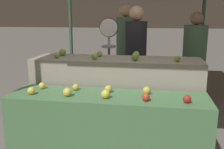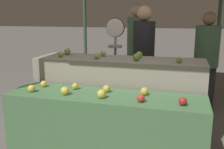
% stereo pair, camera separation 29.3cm
% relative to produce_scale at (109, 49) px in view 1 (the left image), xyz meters
% --- Properties ---
extents(display_counter_front, '(2.05, 0.55, 0.80)m').
position_rel_produce_scale_xyz_m(display_counter_front, '(0.19, -1.16, -0.73)').
color(display_counter_front, '#4C7A4C').
rests_on(display_counter_front, ground_plane).
extents(display_counter_back, '(2.05, 0.55, 1.09)m').
position_rel_produce_scale_xyz_m(display_counter_back, '(0.19, -0.56, -0.59)').
color(display_counter_back, gray).
rests_on(display_counter_back, ground_plane).
extents(apple_front_0, '(0.08, 0.08, 0.08)m').
position_rel_produce_scale_xyz_m(apple_front_0, '(-0.59, -1.26, -0.29)').
color(apple_front_0, yellow).
rests_on(apple_front_0, display_counter_front).
extents(apple_front_1, '(0.09, 0.09, 0.09)m').
position_rel_produce_scale_xyz_m(apple_front_1, '(-0.20, -1.26, -0.29)').
color(apple_front_1, yellow).
rests_on(apple_front_1, display_counter_front).
extents(apple_front_2, '(0.09, 0.09, 0.09)m').
position_rel_produce_scale_xyz_m(apple_front_2, '(0.20, -1.26, -0.29)').
color(apple_front_2, yellow).
rests_on(apple_front_2, display_counter_front).
extents(apple_front_3, '(0.08, 0.08, 0.08)m').
position_rel_produce_scale_xyz_m(apple_front_3, '(0.59, -1.28, -0.29)').
color(apple_front_3, red).
rests_on(apple_front_3, display_counter_front).
extents(apple_front_4, '(0.08, 0.08, 0.08)m').
position_rel_produce_scale_xyz_m(apple_front_4, '(0.97, -1.27, -0.29)').
color(apple_front_4, '#AD281E').
rests_on(apple_front_4, display_counter_front).
extents(apple_front_5, '(0.07, 0.07, 0.07)m').
position_rel_produce_scale_xyz_m(apple_front_5, '(-0.57, -1.05, -0.29)').
color(apple_front_5, yellow).
rests_on(apple_front_5, display_counter_front).
extents(apple_front_6, '(0.07, 0.07, 0.07)m').
position_rel_produce_scale_xyz_m(apple_front_6, '(-0.18, -1.04, -0.29)').
color(apple_front_6, gold).
rests_on(apple_front_6, display_counter_front).
extents(apple_front_7, '(0.08, 0.08, 0.08)m').
position_rel_produce_scale_xyz_m(apple_front_7, '(0.19, -1.06, -0.29)').
color(apple_front_7, gold).
rests_on(apple_front_7, display_counter_front).
extents(apple_front_8, '(0.08, 0.08, 0.08)m').
position_rel_produce_scale_xyz_m(apple_front_8, '(0.59, -1.06, -0.29)').
color(apple_front_8, gold).
rests_on(apple_front_8, display_counter_front).
extents(apple_back_0, '(0.07, 0.07, 0.07)m').
position_rel_produce_scale_xyz_m(apple_back_0, '(-0.53, -0.66, -0.01)').
color(apple_back_0, '#84AD3D').
rests_on(apple_back_0, display_counter_back).
extents(apple_back_1, '(0.08, 0.08, 0.08)m').
position_rel_produce_scale_xyz_m(apple_back_1, '(-0.05, -0.67, -0.01)').
color(apple_back_1, '#8EB247').
rests_on(apple_back_1, display_counter_back).
extents(apple_back_2, '(0.09, 0.09, 0.09)m').
position_rel_produce_scale_xyz_m(apple_back_2, '(0.43, -0.67, -0.00)').
color(apple_back_2, '#7AA338').
rests_on(apple_back_2, display_counter_back).
extents(apple_back_3, '(0.07, 0.07, 0.07)m').
position_rel_produce_scale_xyz_m(apple_back_3, '(0.91, -0.68, -0.01)').
color(apple_back_3, '#7AA338').
rests_on(apple_back_3, display_counter_back).
extents(apple_back_4, '(0.09, 0.09, 0.09)m').
position_rel_produce_scale_xyz_m(apple_back_4, '(-0.53, -0.46, -0.00)').
color(apple_back_4, '#7AA338').
rests_on(apple_back_4, display_counter_back).
extents(apple_back_5, '(0.07, 0.07, 0.07)m').
position_rel_produce_scale_xyz_m(apple_back_5, '(-0.04, -0.44, -0.01)').
color(apple_back_5, '#8EB247').
rests_on(apple_back_5, display_counter_back).
extents(apple_back_6, '(0.08, 0.08, 0.08)m').
position_rel_produce_scale_xyz_m(apple_back_6, '(0.43, -0.46, -0.01)').
color(apple_back_6, '#8EB247').
rests_on(apple_back_6, display_counter_back).
extents(produce_scale, '(0.27, 0.20, 1.56)m').
position_rel_produce_scale_xyz_m(produce_scale, '(0.00, 0.00, 0.00)').
color(produce_scale, '#99999E').
rests_on(produce_scale, ground_plane).
extents(person_vendor_at_scale, '(0.40, 0.40, 1.74)m').
position_rel_produce_scale_xyz_m(person_vendor_at_scale, '(0.36, 0.35, -0.12)').
color(person_vendor_at_scale, '#2D2D38').
rests_on(person_vendor_at_scale, ground_plane).
extents(person_customer_left, '(0.44, 0.44, 1.66)m').
position_rel_produce_scale_xyz_m(person_customer_left, '(1.32, 0.91, -0.19)').
color(person_customer_left, '#2D2D38').
rests_on(person_customer_left, ground_plane).
extents(person_customer_right, '(0.43, 0.43, 1.81)m').
position_rel_produce_scale_xyz_m(person_customer_right, '(0.12, 1.06, -0.08)').
color(person_customer_right, '#2D2D38').
rests_on(person_customer_right, ground_plane).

